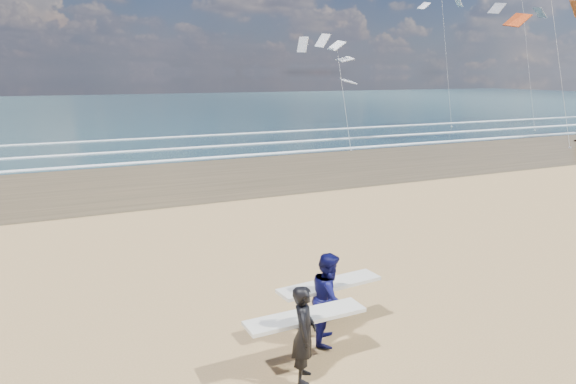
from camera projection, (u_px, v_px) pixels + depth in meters
name	position (u px, v px, depth m)	size (l,w,h in m)	color
wet_sand_strip	(454.00, 154.00, 33.06)	(220.00, 12.00, 0.01)	#453A25
ocean	(215.00, 106.00, 80.98)	(220.00, 100.00, 0.02)	#1B333C
foam_breakers	(368.00, 136.00, 42.01)	(220.00, 11.70, 0.05)	white
surfer_near	(304.00, 331.00, 8.67)	(2.21, 1.01, 1.70)	black
surfer_far	(329.00, 297.00, 9.91)	(2.24, 1.25, 1.80)	#0B0D42
kite_0	(556.00, 35.00, 36.51)	(7.52, 4.93, 12.81)	slate
kite_1	(342.00, 83.00, 35.92)	(5.39, 4.69, 8.08)	slate
kite_2	(526.00, 42.00, 46.86)	(6.51, 4.82, 13.85)	slate
kite_5	(445.00, 48.00, 49.84)	(5.12, 4.66, 14.17)	slate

